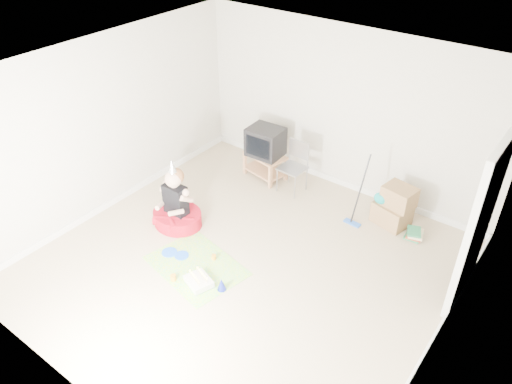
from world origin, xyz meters
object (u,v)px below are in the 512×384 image
Objects in this scene: cardboard_boxes at (394,206)px; birthday_cake at (199,282)px; tv_stand at (265,163)px; seated_woman at (177,211)px; folding_chair at (292,168)px; crt_tv at (265,142)px.

cardboard_boxes is 1.58× the size of birthday_cake.
seated_woman is at bearing -98.02° from tv_stand.
seated_woman reaches higher than tv_stand.
tv_stand is 1.17× the size of cardboard_boxes.
seated_woman is at bearing -116.02° from folding_chair.
crt_tv is at bearing -178.41° from cardboard_boxes.
cardboard_boxes is at bearing 5.27° from folding_chair.
folding_chair is 0.79× the size of seated_woman.
birthday_cake is (1.10, -0.76, -0.19)m from seated_woman.
crt_tv is 0.87× the size of cardboard_boxes.
cardboard_boxes is at bearing 37.02° from seated_woman.
crt_tv is 2.80m from birthday_cake.
tv_stand is at bearing 132.47° from crt_tv.
folding_chair is 1.35× the size of cardboard_boxes.
tv_stand is at bearing 171.30° from folding_chair.
tv_stand is at bearing -178.41° from cardboard_boxes.
seated_woman is (-2.52, -1.90, -0.07)m from cardboard_boxes.
cardboard_boxes is (2.26, 0.06, 0.05)m from tv_stand.
tv_stand is at bearing 108.03° from birthday_cake.
crt_tv is 0.64× the size of folding_chair.
seated_woman reaches higher than folding_chair.
folding_chair is 1.95m from seated_woman.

